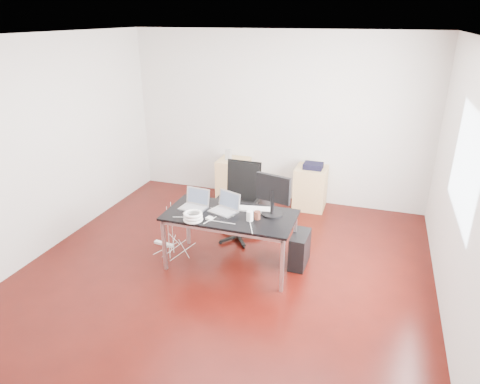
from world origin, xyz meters
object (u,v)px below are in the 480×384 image
(filing_cabinet_left, at_px, (233,179))
(pc_tower, at_px, (300,249))
(desk, at_px, (230,218))
(filing_cabinet_right, at_px, (310,188))
(office_chair, at_px, (240,198))

(filing_cabinet_left, distance_m, pc_tower, 2.38)
(desk, distance_m, filing_cabinet_left, 2.25)
(filing_cabinet_left, height_order, pc_tower, filing_cabinet_left)
(desk, height_order, filing_cabinet_right, desk)
(pc_tower, bearing_deg, filing_cabinet_right, 97.28)
(pc_tower, bearing_deg, filing_cabinet_left, 131.65)
(filing_cabinet_right, distance_m, pc_tower, 1.83)
(office_chair, distance_m, pc_tower, 1.16)
(desk, distance_m, filing_cabinet_right, 2.24)
(filing_cabinet_left, bearing_deg, filing_cabinet_right, 0.00)
(office_chair, height_order, pc_tower, office_chair)
(filing_cabinet_left, distance_m, filing_cabinet_right, 1.35)
(filing_cabinet_left, height_order, filing_cabinet_right, same)
(filing_cabinet_left, xyz_separation_m, pc_tower, (1.53, -1.82, -0.13))
(office_chair, relative_size, pc_tower, 2.40)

